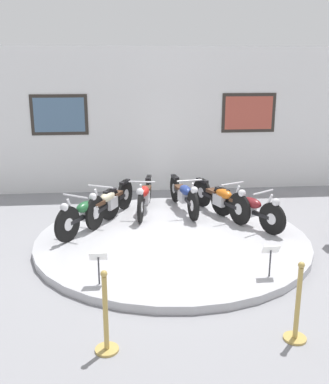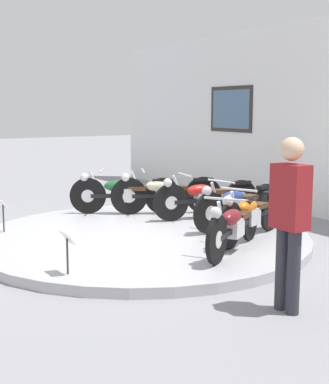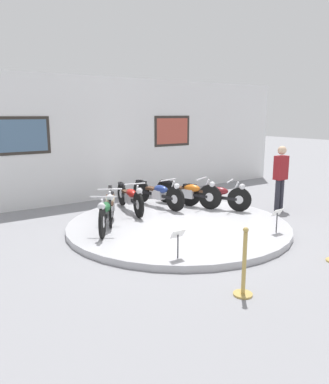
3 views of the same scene
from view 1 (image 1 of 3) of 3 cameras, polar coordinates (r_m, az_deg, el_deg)
name	(u,v)px [view 1 (image 1 of 3)]	position (r m, az deg, el deg)	size (l,w,h in m)	color
ground_plane	(172,243)	(8.43, 0.98, -6.53)	(60.00, 60.00, 0.00)	gray
display_platform	(172,240)	(8.40, 0.99, -6.11)	(5.02, 5.02, 0.13)	#ADADB2
back_wall	(156,121)	(11.62, -1.14, 9.06)	(14.00, 0.22, 3.65)	white
motorcycle_green	(89,211)	(8.67, -9.59, -2.40)	(1.15, 1.71, 0.80)	black
motorcycle_cream	(110,201)	(9.25, -6.93, -1.09)	(0.93, 1.83, 0.81)	black
motorcycle_red	(145,195)	(9.62, -2.55, -0.40)	(0.55, 1.96, 0.79)	black
motorcycle_blue	(184,194)	(9.70, 2.49, -0.25)	(0.54, 1.97, 0.80)	black
motorcycle_orange	(221,198)	(9.48, 7.16, -0.73)	(0.83, 1.86, 0.80)	black
motorcycle_maroon	(247,207)	(9.00, 10.48, -1.88)	(1.06, 1.71, 0.78)	black
info_placard_front_left	(98,261)	(6.59, -8.39, -8.65)	(0.26, 0.11, 0.51)	#333338
info_placard_front_centre	(271,254)	(6.93, 13.33, -7.64)	(0.26, 0.11, 0.51)	#333338
stanchion_post_left_of_entry	(106,325)	(5.41, -7.44, -16.36)	(0.28, 0.28, 1.02)	tan
stanchion_post_right_of_entry	(297,314)	(5.78, 16.47, -14.65)	(0.28, 0.28, 1.02)	tan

